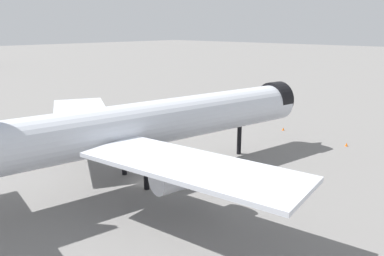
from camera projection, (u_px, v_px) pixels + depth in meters
The scene contains 4 objects.
ground at pixel (144, 183), 56.37m from camera, with size 900.00×900.00×0.00m, color slate.
airliner_near_gate at pixel (148, 125), 56.24m from camera, with size 65.76×59.18×19.18m.
traffic_cone_near_nose at pixel (346, 145), 73.65m from camera, with size 0.54×0.54×0.68m, color #F2600C.
traffic_cone_wingtip at pixel (283, 129), 84.96m from camera, with size 0.54×0.54×0.67m, color #F2600C.
Camera 1 is at (-33.51, -40.82, 22.50)m, focal length 35.42 mm.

